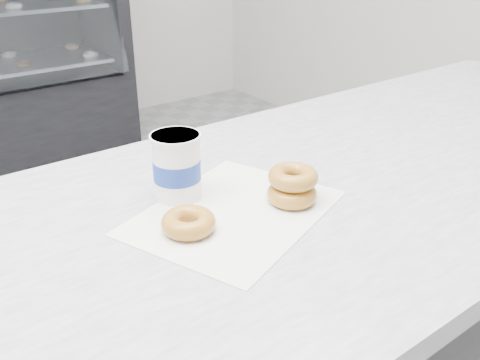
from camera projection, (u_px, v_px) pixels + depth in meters
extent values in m
cube|color=silver|center=(117.00, 266.00, 0.79)|extent=(3.06, 0.76, 0.04)
cube|color=black|center=(99.00, 4.00, 3.36)|extent=(0.08, 0.70, 0.75)
cube|color=white|center=(234.00, 212.00, 0.89)|extent=(0.41, 0.36, 0.00)
torus|color=#B68232|center=(188.00, 222.00, 0.83)|extent=(0.09, 0.09, 0.03)
torus|color=#B68232|center=(292.00, 194.00, 0.92)|extent=(0.09, 0.09, 0.03)
torus|color=#B68232|center=(293.00, 177.00, 0.91)|extent=(0.10, 0.10, 0.03)
cylinder|color=white|center=(177.00, 167.00, 0.92)|extent=(0.11, 0.11, 0.12)
cylinder|color=white|center=(175.00, 136.00, 0.89)|extent=(0.09, 0.09, 0.01)
cylinder|color=#1B3695|center=(177.00, 169.00, 0.92)|extent=(0.11, 0.11, 0.04)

